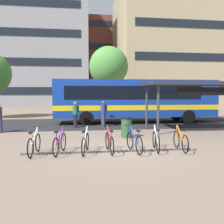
{
  "coord_description": "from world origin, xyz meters",
  "views": [
    {
      "loc": [
        -1.71,
        -9.84,
        2.31
      ],
      "look_at": [
        0.29,
        3.95,
        1.22
      ],
      "focal_mm": 41.1,
      "sensor_mm": 36.0,
      "label": 1
    }
  ],
  "objects": [
    {
      "name": "street_tree_0",
      "position": [
        2.07,
        18.81,
        5.15
      ],
      "size": [
        4.33,
        4.33,
        7.39
      ],
      "color": "brown",
      "rests_on": "ground"
    },
    {
      "name": "parked_bicycle_purple_1",
      "position": [
        -2.3,
        -0.16,
        0.38
      ],
      "size": [
        0.58,
        1.69,
        0.99
      ],
      "rotation": [
        0.0,
        0.0,
        1.35
      ],
      "color": "black",
      "rests_on": "ground"
    },
    {
      "name": "commuter_navy_pack_0",
      "position": [
        0.17,
        7.1,
        0.99
      ],
      "size": [
        0.51,
        0.6,
        1.71
      ],
      "rotation": [
        0.0,
        0.0,
        4.24
      ],
      "color": "#2D3851",
      "rests_on": "ground"
    },
    {
      "name": "parked_bicycle_orange_6",
      "position": [
        2.41,
        -0.34,
        0.38
      ],
      "size": [
        0.52,
        1.72,
        0.99
      ],
      "rotation": [
        0.0,
        0.0,
        1.5
      ],
      "color": "black",
      "rests_on": "ground"
    },
    {
      "name": "building_centre_block",
      "position": [
        -1.7,
        45.4,
        8.43
      ],
      "size": [
        18.35,
        12.22,
        16.86
      ],
      "color": "brown",
      "rests_on": "ground"
    },
    {
      "name": "city_bus",
      "position": [
        2.86,
        9.03,
        1.78
      ],
      "size": [
        12.06,
        2.72,
        3.2
      ],
      "rotation": [
        0.0,
        0.0,
        -0.01
      ],
      "color": "#14389E",
      "rests_on": "ground"
    },
    {
      "name": "parked_bicycle_white_2",
      "position": [
        -1.34,
        -0.22,
        0.38
      ],
      "size": [
        0.53,
        1.7,
        0.99
      ],
      "rotation": [
        0.0,
        0.0,
        1.38
      ],
      "color": "black",
      "rests_on": "ground"
    },
    {
      "name": "transit_shelter",
      "position": [
        5.56,
        4.55,
        2.72
      ],
      "size": [
        6.46,
        3.21,
        2.9
      ],
      "rotation": [
        0.0,
        0.0,
        -0.01
      ],
      "color": "#38383D",
      "rests_on": "ground"
    },
    {
      "name": "parked_bicycle_white_0",
      "position": [
        -3.22,
        -0.2,
        0.38
      ],
      "size": [
        0.52,
        1.72,
        0.99
      ],
      "rotation": [
        0.0,
        0.0,
        1.45
      ],
      "color": "black",
      "rests_on": "ground"
    },
    {
      "name": "bus_lane_asphalt",
      "position": [
        0.0,
        9.03,
        0.0
      ],
      "size": [
        80.0,
        7.2,
        0.01
      ],
      "primitive_type": "cube",
      "color": "#232326",
      "rests_on": "ground"
    },
    {
      "name": "building_right_wing",
      "position": [
        14.48,
        30.03,
        8.88
      ],
      "size": [
        18.75,
        12.64,
        17.76
      ],
      "color": "tan",
      "rests_on": "ground"
    },
    {
      "name": "bike_rack",
      "position": [
        -0.43,
        -0.24,
        0.09
      ],
      "size": [
        6.57,
        0.16,
        0.7
      ],
      "rotation": [
        0.0,
        0.0,
        -0.01
      ],
      "color": "#47474C",
      "rests_on": "ground"
    },
    {
      "name": "ground",
      "position": [
        0.0,
        0.0,
        0.0
      ],
      "size": [
        200.0,
        200.0,
        0.0
      ],
      "primitive_type": "plane",
      "color": "#7A6656"
    },
    {
      "name": "parked_bicycle_white_5",
      "position": [
        1.44,
        -0.22,
        0.38
      ],
      "size": [
        0.52,
        1.71,
        0.99
      ],
      "rotation": [
        0.0,
        0.0,
        1.41
      ],
      "color": "black",
      "rests_on": "ground"
    },
    {
      "name": "parked_bicycle_red_3",
      "position": [
        -0.42,
        -0.23,
        0.38
      ],
      "size": [
        0.52,
        1.72,
        0.99
      ],
      "rotation": [
        0.0,
        0.0,
        1.61
      ],
      "color": "black",
      "rests_on": "ground"
    },
    {
      "name": "parked_bicycle_blue_4",
      "position": [
        0.54,
        -0.33,
        0.38
      ],
      "size": [
        0.52,
        1.72,
        0.99
      ],
      "rotation": [
        0.0,
        0.0,
        1.69
      ],
      "color": "black",
      "rests_on": "ground"
    },
    {
      "name": "building_left_wing",
      "position": [
        -8.5,
        33.18,
        10.24
      ],
      "size": [
        17.66,
        10.61,
        20.48
      ],
      "color": "gray",
      "rests_on": "ground"
    },
    {
      "name": "commuter_black_pack_2",
      "position": [
        -1.68,
        7.0,
        0.97
      ],
      "size": [
        0.45,
        0.59,
        1.69
      ],
      "rotation": [
        0.0,
        0.0,
        4.41
      ],
      "color": "black",
      "rests_on": "ground"
    },
    {
      "name": "trash_bin",
      "position": [
        0.87,
        2.82,
        0.52
      ],
      "size": [
        0.55,
        0.55,
        1.03
      ],
      "color": "#284C2D",
      "rests_on": "ground"
    }
  ]
}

